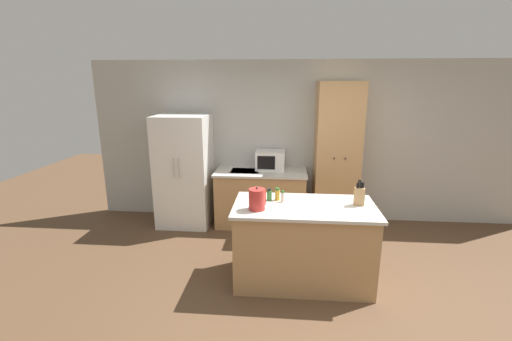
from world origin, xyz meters
TOP-DOWN VIEW (x-y plane):
  - ground_plane at (0.00, 0.00)m, footprint 14.00×14.00m
  - wall_back at (0.00, 2.33)m, footprint 7.20×0.06m
  - refrigerator at (-2.04, 1.93)m, footprint 0.82×0.76m
  - back_counter at (-0.81, 1.97)m, footprint 1.45×0.70m
  - pantry_cabinet at (0.36, 2.00)m, footprint 0.66×0.62m
  - kitchen_island at (-0.21, 0.37)m, footprint 1.58×0.84m
  - microwave at (-0.67, 2.10)m, footprint 0.46×0.37m
  - knife_block at (0.39, 0.43)m, footprint 0.11×0.07m
  - spice_bottle_tall_dark at (-0.61, 0.50)m, footprint 0.06×0.06m
  - spice_bottle_short_red at (-0.45, 0.46)m, footprint 0.04×0.04m
  - spice_bottle_amber_oil at (-0.51, 0.52)m, footprint 0.06×0.06m
  - spice_bottle_green_herb at (-0.67, 0.37)m, footprint 0.06×0.06m
  - kettle at (-0.73, 0.20)m, footprint 0.18×0.18m

SIDE VIEW (x-z plane):
  - ground_plane at x=0.00m, z-range 0.00..0.00m
  - back_counter at x=-0.81m, z-range 0.00..0.90m
  - kitchen_island at x=-0.21m, z-range 0.00..0.93m
  - refrigerator at x=-2.04m, z-range 0.00..1.76m
  - spice_bottle_short_red at x=-0.45m, z-range 0.93..1.06m
  - spice_bottle_tall_dark at x=-0.61m, z-range 0.93..1.07m
  - spice_bottle_amber_oil at x=-0.51m, z-range 0.93..1.07m
  - spice_bottle_green_herb at x=-0.67m, z-range 0.93..1.11m
  - knife_block at x=0.39m, z-range 0.89..1.19m
  - microwave at x=-0.67m, z-range 0.89..1.19m
  - kettle at x=-0.73m, z-range 0.92..1.17m
  - pantry_cabinet at x=0.36m, z-range 0.00..2.27m
  - wall_back at x=0.00m, z-range 0.00..2.60m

